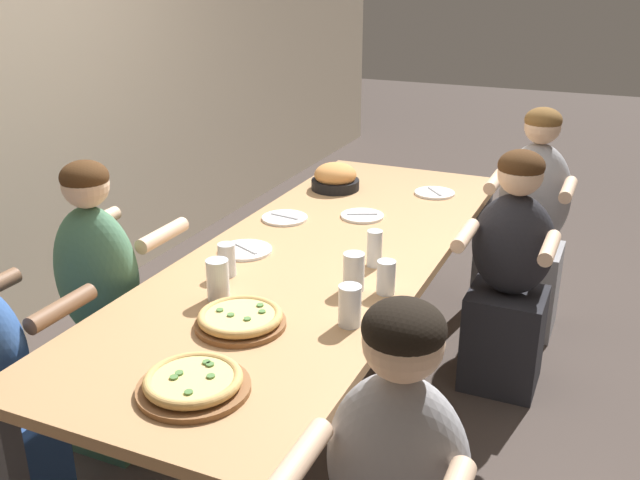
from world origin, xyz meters
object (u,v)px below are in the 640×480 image
at_px(empty_plate_d, 435,193).
at_px(drinking_glass_b, 218,282).
at_px(empty_plate_c, 285,218).
at_px(drinking_glass_e, 386,279).
at_px(pizza_board_main, 193,383).
at_px(skillet_bowl, 335,178).
at_px(empty_plate_a, 362,216).
at_px(diner_far_midleft, 103,321).
at_px(diner_near_right, 530,234).
at_px(empty_plate_b, 245,250).
at_px(drinking_glass_f, 227,262).
at_px(diner_near_midright, 509,283).
at_px(drinking_glass_a, 374,250).
at_px(pizza_board_second, 240,319).
at_px(drinking_glass_c, 350,308).
at_px(drinking_glass_d, 354,274).

height_order(empty_plate_d, drinking_glass_b, drinking_glass_b).
height_order(empty_plate_c, drinking_glass_e, drinking_glass_e).
bearing_deg(drinking_glass_b, empty_plate_c, 10.75).
distance_m(pizza_board_main, empty_plate_c, 1.43).
height_order(skillet_bowl, empty_plate_c, skillet_bowl).
distance_m(empty_plate_a, diner_far_midleft, 1.25).
relative_size(drinking_glass_b, diner_near_right, 0.12).
height_order(empty_plate_b, drinking_glass_f, drinking_glass_f).
bearing_deg(diner_near_midright, empty_plate_c, 12.52).
bearing_deg(drinking_glass_b, drinking_glass_a, -38.53).
xyz_separation_m(empty_plate_a, drinking_glass_f, (-0.82, 0.24, 0.05)).
relative_size(empty_plate_d, diner_far_midleft, 0.17).
bearing_deg(diner_far_midleft, empty_plate_a, 54.77).
distance_m(drinking_glass_b, diner_near_right, 1.90).
xyz_separation_m(drinking_glass_b, diner_near_right, (1.68, -0.85, -0.28)).
xyz_separation_m(pizza_board_main, empty_plate_b, (0.95, 0.37, -0.02)).
height_order(empty_plate_c, drinking_glass_b, drinking_glass_b).
xyz_separation_m(empty_plate_d, diner_near_midright, (-0.43, -0.47, -0.24)).
height_order(pizza_board_second, drinking_glass_e, drinking_glass_e).
distance_m(empty_plate_c, empty_plate_d, 0.84).
xyz_separation_m(empty_plate_b, diner_near_midright, (0.64, -0.98, -0.24)).
bearing_deg(diner_near_right, empty_plate_d, 20.97).
bearing_deg(skillet_bowl, diner_near_right, -72.46).
bearing_deg(drinking_glass_a, pizza_board_second, 160.35).
xyz_separation_m(drinking_glass_c, drinking_glass_d, (0.26, 0.09, -0.00)).
distance_m(empty_plate_b, diner_far_midleft, 0.63).
bearing_deg(diner_near_right, drinking_glass_e, 76.87).
distance_m(drinking_glass_a, drinking_glass_f, 0.57).
bearing_deg(drinking_glass_f, empty_plate_b, 13.33).
relative_size(drinking_glass_a, drinking_glass_e, 1.17).
bearing_deg(empty_plate_b, empty_plate_d, -25.35).
relative_size(empty_plate_a, drinking_glass_c, 1.43).
relative_size(empty_plate_b, diner_near_midright, 0.20).
bearing_deg(diner_near_midright, drinking_glass_f, 43.38).
distance_m(empty_plate_d, drinking_glass_f, 1.38).
distance_m(empty_plate_c, diner_near_right, 1.33).
distance_m(pizza_board_second, empty_plate_b, 0.64).
bearing_deg(empty_plate_b, drinking_glass_b, -162.57).
bearing_deg(drinking_glass_d, skillet_bowl, 25.79).
distance_m(pizza_board_second, drinking_glass_e, 0.56).
height_order(skillet_bowl, empty_plate_a, skillet_bowl).
bearing_deg(drinking_glass_b, skillet_bowl, 5.26).
bearing_deg(empty_plate_a, drinking_glass_b, 171.15).
relative_size(pizza_board_main, drinking_glass_d, 2.26).
height_order(empty_plate_a, drinking_glass_d, drinking_glass_d).
bearing_deg(skillet_bowl, drinking_glass_a, -148.66).
bearing_deg(empty_plate_d, pizza_board_main, 176.20).
bearing_deg(drinking_glass_c, empty_plate_d, 4.61).
xyz_separation_m(empty_plate_b, drinking_glass_f, (-0.23, -0.06, 0.05)).
bearing_deg(empty_plate_b, diner_near_right, -38.08).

